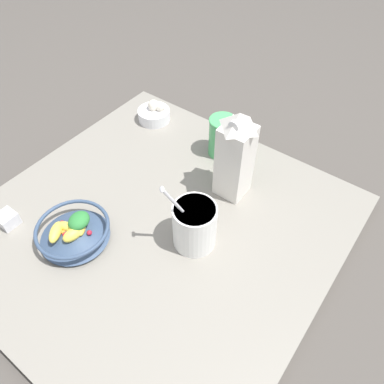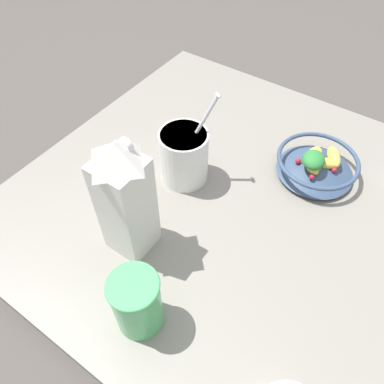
{
  "view_description": "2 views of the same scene",
  "coord_description": "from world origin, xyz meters",
  "px_view_note": "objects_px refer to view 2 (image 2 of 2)",
  "views": [
    {
      "loc": [
        0.45,
        -0.45,
        0.85
      ],
      "look_at": [
        0.05,
        0.1,
        0.1
      ],
      "focal_mm": 35.0,
      "sensor_mm": 36.0,
      "label": 1
    },
    {
      "loc": [
        -0.24,
        0.51,
        0.7
      ],
      "look_at": [
        0.05,
        0.08,
        0.09
      ],
      "focal_mm": 35.0,
      "sensor_mm": 36.0,
      "label": 2
    }
  ],
  "objects_px": {
    "yogurt_tub": "(184,154)",
    "drinking_cup": "(137,302)",
    "fruit_bowl": "(317,164)",
    "milk_carton": "(125,199)"
  },
  "relations": [
    {
      "from": "fruit_bowl",
      "to": "drinking_cup",
      "type": "relative_size",
      "value": 1.45
    },
    {
      "from": "fruit_bowl",
      "to": "drinking_cup",
      "type": "distance_m",
      "value": 0.53
    },
    {
      "from": "yogurt_tub",
      "to": "drinking_cup",
      "type": "relative_size",
      "value": 1.68
    },
    {
      "from": "yogurt_tub",
      "to": "drinking_cup",
      "type": "height_order",
      "value": "yogurt_tub"
    },
    {
      "from": "fruit_bowl",
      "to": "milk_carton",
      "type": "relative_size",
      "value": 0.7
    },
    {
      "from": "milk_carton",
      "to": "drinking_cup",
      "type": "height_order",
      "value": "milk_carton"
    },
    {
      "from": "fruit_bowl",
      "to": "yogurt_tub",
      "type": "relative_size",
      "value": 0.86
    },
    {
      "from": "fruit_bowl",
      "to": "drinking_cup",
      "type": "height_order",
      "value": "drinking_cup"
    },
    {
      "from": "fruit_bowl",
      "to": "yogurt_tub",
      "type": "bearing_deg",
      "value": 35.65
    },
    {
      "from": "milk_carton",
      "to": "yogurt_tub",
      "type": "bearing_deg",
      "value": -84.44
    }
  ]
}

